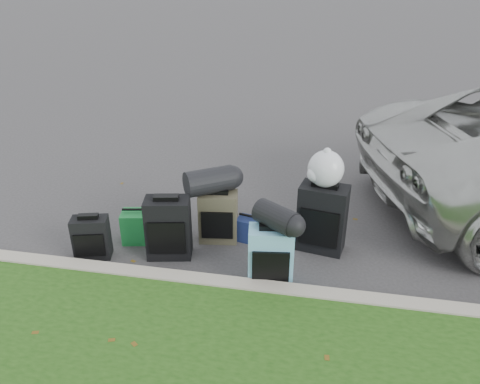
% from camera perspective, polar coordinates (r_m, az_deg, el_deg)
% --- Properties ---
extents(ground, '(120.00, 120.00, 0.00)m').
position_cam_1_polar(ground, '(5.64, 0.62, -5.98)').
color(ground, '#383535').
rests_on(ground, ground).
extents(curb, '(120.00, 0.18, 0.15)m').
position_cam_1_polar(curb, '(4.80, -1.51, -11.49)').
color(curb, '#9E937F').
rests_on(curb, ground).
extents(suitcase_small_black, '(0.44, 0.31, 0.49)m').
position_cam_1_polar(suitcase_small_black, '(5.50, -17.65, -5.33)').
color(suitcase_small_black, black).
rests_on(suitcase_small_black, ground).
extents(suitcase_large_black_left, '(0.54, 0.39, 0.71)m').
position_cam_1_polar(suitcase_large_black_left, '(5.27, -8.71, -4.34)').
color(suitcase_large_black_left, black).
rests_on(suitcase_large_black_left, ground).
extents(suitcase_olive, '(0.48, 0.33, 0.61)m').
position_cam_1_polar(suitcase_olive, '(5.54, -2.66, -3.02)').
color(suitcase_olive, '#383425').
rests_on(suitcase_olive, ground).
extents(suitcase_teal, '(0.48, 0.33, 0.64)m').
position_cam_1_polar(suitcase_teal, '(4.81, 3.76, -7.83)').
color(suitcase_teal, teal).
rests_on(suitcase_teal, ground).
extents(suitcase_large_black_right, '(0.58, 0.41, 0.79)m').
position_cam_1_polar(suitcase_large_black_right, '(5.40, 9.99, -3.15)').
color(suitcase_large_black_right, black).
rests_on(suitcase_large_black_right, ground).
extents(tote_green, '(0.38, 0.33, 0.38)m').
position_cam_1_polar(tote_green, '(5.69, -12.45, -4.13)').
color(tote_green, '#1C8137').
rests_on(tote_green, ground).
extents(tote_navy, '(0.31, 0.27, 0.29)m').
position_cam_1_polar(tote_navy, '(5.60, 1.07, -4.55)').
color(tote_navy, navy).
rests_on(tote_navy, ground).
extents(duffel_left, '(0.62, 0.56, 0.30)m').
position_cam_1_polar(duffel_left, '(5.35, -3.75, 1.34)').
color(duffel_left, black).
rests_on(duffel_left, suitcase_olive).
extents(duffel_right, '(0.50, 0.46, 0.25)m').
position_cam_1_polar(duffel_right, '(4.59, 4.47, -3.09)').
color(duffel_right, black).
rests_on(duffel_right, suitcase_teal).
extents(trash_bag, '(0.40, 0.40, 0.40)m').
position_cam_1_polar(trash_bag, '(5.17, 10.42, 2.79)').
color(trash_bag, silver).
rests_on(trash_bag, suitcase_large_black_right).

